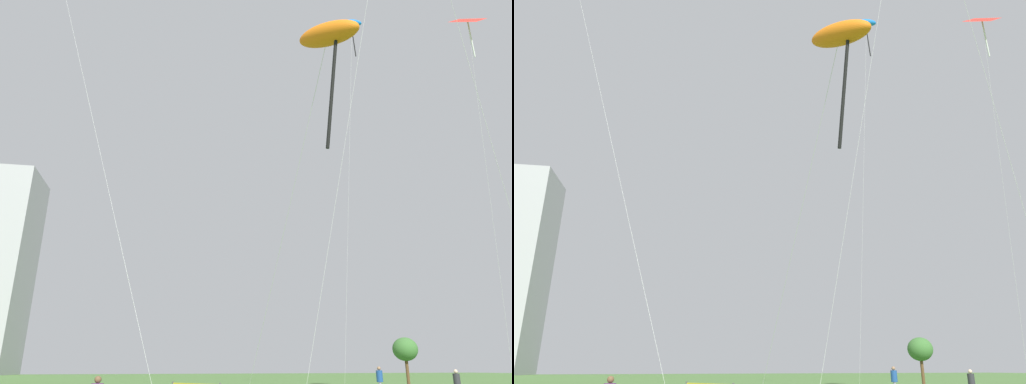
{
  "view_description": "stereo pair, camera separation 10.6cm",
  "coord_description": "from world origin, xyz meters",
  "views": [
    {
      "loc": [
        -8.22,
        -17.55,
        1.77
      ],
      "look_at": [
        0.99,
        7.58,
        11.76
      ],
      "focal_mm": 33.08,
      "sensor_mm": 36.0,
      "label": 1
    },
    {
      "loc": [
        -8.12,
        -17.59,
        1.77
      ],
      "look_at": [
        0.99,
        7.58,
        11.76
      ],
      "focal_mm": 33.08,
      "sensor_mm": 36.0,
      "label": 2
    }
  ],
  "objects": [
    {
      "name": "kite_flying_5",
      "position": [
        -2.22,
        -7.46,
        11.04
      ],
      "size": [
        1.66,
        9.84,
        11.73
      ],
      "color": "silver",
      "rests_on": "ground"
    },
    {
      "name": "kite_flying_2",
      "position": [
        14.46,
        15.77,
        34.7
      ],
      "size": [
        3.82,
        1.85,
        35.25
      ],
      "color": "silver",
      "rests_on": "ground"
    },
    {
      "name": "person_standing_1",
      "position": [
        12.15,
        5.26,
        0.97
      ],
      "size": [
        0.37,
        0.37,
        1.68
      ],
      "rotation": [
        0.0,
        0.0,
        0.65
      ],
      "color": "#1E478C",
      "rests_on": "ground"
    },
    {
      "name": "kite_flying_4",
      "position": [
        16.58,
        3.85,
        26.11
      ],
      "size": [
        4.36,
        5.94,
        27.35
      ],
      "color": "silver",
      "rests_on": "ground"
    },
    {
      "name": "person_standing_4",
      "position": [
        10.77,
        10.75,
        1.07
      ],
      "size": [
        0.41,
        0.41,
        1.85
      ],
      "rotation": [
        0.0,
        0.0,
        0.98
      ],
      "color": "gray",
      "rests_on": "ground"
    },
    {
      "name": "park_tree_2",
      "position": [
        21.17,
        21.61,
        3.38
      ],
      "size": [
        2.34,
        2.34,
        4.48
      ],
      "color": "brown",
      "rests_on": "ground"
    }
  ]
}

